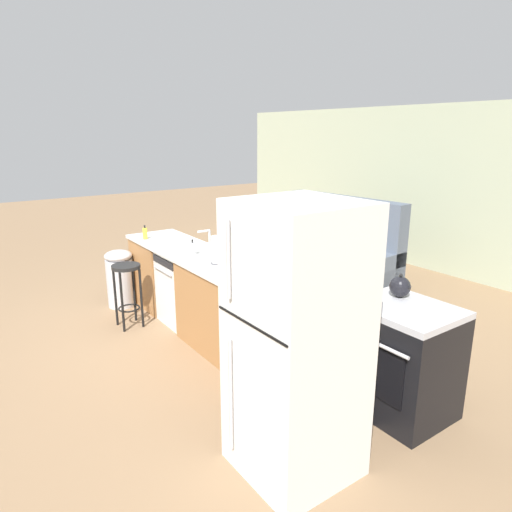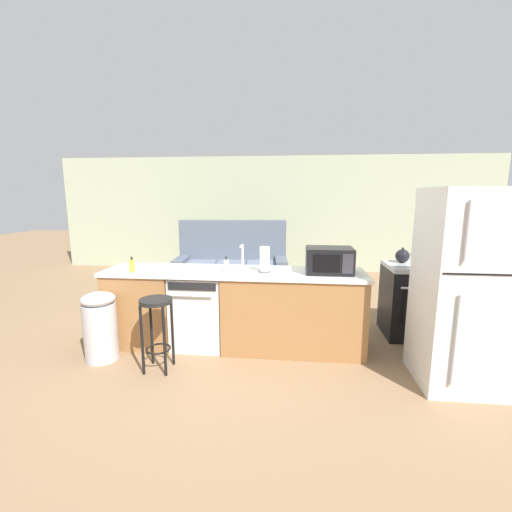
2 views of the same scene
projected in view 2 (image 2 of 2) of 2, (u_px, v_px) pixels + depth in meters
ground_plane at (222, 345)px, 4.03m from camera, size 24.00×24.00×0.00m
wall_back at (271, 214)px, 7.88m from camera, size 10.00×0.06×2.60m
kitchen_counter at (242, 311)px, 3.93m from camera, size 2.94×0.66×0.90m
dishwasher at (200, 310)px, 3.98m from camera, size 0.58×0.61×0.84m
stove_range at (416, 300)px, 4.24m from camera, size 0.76×0.68×0.90m
refrigerator at (463, 289)px, 3.09m from camera, size 0.72×0.73×1.81m
microwave at (329, 260)px, 3.72m from camera, size 0.50×0.37×0.28m
sink_faucet at (242, 259)px, 3.83m from camera, size 0.07×0.18×0.30m
paper_towel_roll at (265, 260)px, 3.76m from camera, size 0.14×0.14×0.28m
soap_bottle at (226, 266)px, 3.76m from camera, size 0.06×0.06×0.18m
dish_soap_bottle at (132, 266)px, 3.75m from camera, size 0.06×0.06×0.18m
kettle at (403, 256)px, 4.29m from camera, size 0.21×0.17×0.19m
bar_stool at (157, 319)px, 3.37m from camera, size 0.32×0.32×0.74m
trash_bin at (100, 326)px, 3.62m from camera, size 0.35×0.35×0.74m
couch at (232, 268)px, 6.36m from camera, size 2.06×1.05×1.27m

